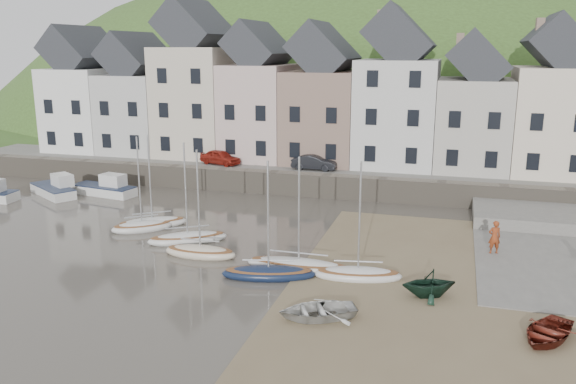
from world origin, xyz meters
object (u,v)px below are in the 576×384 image
(car_left, at_px, (220,157))
(car_right, at_px, (314,163))
(sailboat_0, at_px, (152,223))
(rowboat_green, at_px, (429,283))
(rowboat_white, at_px, (317,310))
(person_red, at_px, (494,237))
(rowboat_red, at_px, (547,332))

(car_left, bearing_deg, car_right, -72.33)
(sailboat_0, distance_m, car_left, 13.61)
(rowboat_green, distance_m, car_left, 27.50)
(car_left, distance_m, car_right, 8.40)
(sailboat_0, relative_size, rowboat_green, 2.46)
(car_right, bearing_deg, rowboat_white, -166.11)
(sailboat_0, distance_m, car_right, 15.61)
(person_red, height_order, car_right, car_right)
(rowboat_red, bearing_deg, car_right, 151.53)
(person_red, height_order, car_left, car_left)
(rowboat_green, bearing_deg, rowboat_red, 34.74)
(person_red, distance_m, car_right, 18.87)
(car_left, bearing_deg, sailboat_0, -159.32)
(rowboat_red, height_order, person_red, person_red)
(sailboat_0, xyz_separation_m, rowboat_green, (18.09, -6.57, 0.48))
(car_right, bearing_deg, rowboat_green, -152.61)
(rowboat_green, bearing_deg, car_right, -175.80)
(rowboat_green, xyz_separation_m, car_right, (-10.40, 20.02, 1.48))
(sailboat_0, distance_m, rowboat_red, 24.83)
(car_right, bearing_deg, person_red, -133.70)
(person_red, bearing_deg, rowboat_green, 48.28)
(person_red, distance_m, car_left, 25.61)
(car_left, bearing_deg, rowboat_white, -131.22)
(sailboat_0, xyz_separation_m, rowboat_red, (22.91, -9.58, 0.13))
(rowboat_white, relative_size, car_right, 0.92)
(sailboat_0, height_order, car_right, sailboat_0)
(car_left, xyz_separation_m, car_right, (8.40, 0.00, -0.02))
(person_red, bearing_deg, rowboat_red, 81.97)
(sailboat_0, bearing_deg, car_left, 93.01)
(rowboat_red, bearing_deg, rowboat_green, 176.06)
(sailboat_0, relative_size, person_red, 3.29)
(person_red, xyz_separation_m, car_right, (-13.64, 13.00, 1.13))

